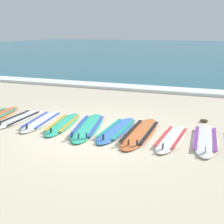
% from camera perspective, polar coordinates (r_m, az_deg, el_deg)
% --- Properties ---
extents(ground_plane, '(80.00, 80.00, 0.00)m').
position_cam_1_polar(ground_plane, '(7.11, -3.92, -4.29)').
color(ground_plane, beige).
extents(sea, '(80.00, 60.00, 0.10)m').
position_cam_1_polar(sea, '(41.58, 16.76, 11.44)').
color(sea, '#23667A').
rests_on(sea, ground).
extents(wave_foam_strip, '(80.00, 0.99, 0.11)m').
position_cam_1_polar(wave_foam_strip, '(12.46, 7.08, 4.42)').
color(wave_foam_strip, white).
rests_on(wave_foam_strip, ground).
extents(surfboard_1, '(0.51, 2.00, 0.18)m').
position_cam_1_polar(surfboard_1, '(8.61, -17.21, -1.20)').
color(surfboard_1, white).
rests_on(surfboard_1, ground).
extents(surfboard_2, '(0.77, 2.14, 0.18)m').
position_cam_1_polar(surfboard_2, '(8.25, -13.15, -1.62)').
color(surfboard_2, white).
rests_on(surfboard_2, ground).
extents(surfboard_3, '(0.81, 2.11, 0.18)m').
position_cam_1_polar(surfboard_3, '(7.87, -9.21, -2.21)').
color(surfboard_3, '#2DB793').
rests_on(surfboard_3, ground).
extents(surfboard_4, '(1.07, 2.47, 0.18)m').
position_cam_1_polar(surfboard_4, '(7.56, -4.54, -2.81)').
color(surfboard_4, '#2DB793').
rests_on(surfboard_4, ground).
extents(surfboard_5, '(0.60, 2.18, 0.18)m').
position_cam_1_polar(surfboard_5, '(7.32, 0.97, -3.36)').
color(surfboard_5, '#3875CC').
rests_on(surfboard_5, ground).
extents(surfboard_6, '(0.62, 2.43, 0.18)m').
position_cam_1_polar(surfboard_6, '(7.15, 5.41, -3.90)').
color(surfboard_6, orange).
rests_on(surfboard_6, ground).
extents(surfboard_7, '(0.63, 2.01, 0.18)m').
position_cam_1_polar(surfboard_7, '(6.89, 11.26, -4.89)').
color(surfboard_7, white).
rests_on(surfboard_7, ground).
extents(surfboard_8, '(0.67, 2.22, 0.18)m').
position_cam_1_polar(surfboard_8, '(7.00, 17.31, -4.96)').
color(surfboard_8, white).
rests_on(surfboard_8, ground).
extents(seaweed_clump_near_shoreline, '(0.22, 0.18, 0.08)m').
position_cam_1_polar(seaweed_clump_near_shoreline, '(8.40, 17.07, -1.58)').
color(seaweed_clump_near_shoreline, '#4C4228').
rests_on(seaweed_clump_near_shoreline, ground).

